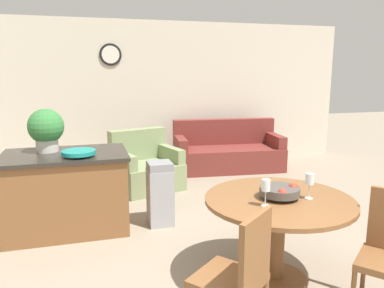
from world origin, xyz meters
TOP-DOWN VIEW (x-y plane):
  - wall_back at (-0.00, 5.38)m, footprint 8.00×0.09m
  - dining_table at (0.42, 1.02)m, footprint 1.24×1.24m
  - dining_chair_near_left at (-0.19, 0.42)m, footprint 0.59×0.59m
  - fruit_bowl at (0.43, 1.02)m, footprint 0.33×0.33m
  - wine_glass_left at (0.22, 0.88)m, footprint 0.07×0.07m
  - wine_glass_right at (0.65, 0.94)m, footprint 0.07×0.07m
  - kitchen_island at (-1.34, 2.65)m, footprint 1.36×0.89m
  - teal_bowl at (-1.19, 2.44)m, footprint 0.36×0.36m
  - potted_plant at (-1.53, 2.80)m, footprint 0.39×0.39m
  - trash_bin at (-0.30, 2.51)m, footprint 0.28×0.30m
  - couch at (1.39, 4.68)m, footprint 2.01×1.05m
  - armchair at (-0.24, 3.96)m, footprint 1.13×1.09m

SIDE VIEW (x-z plane):
  - armchair at x=-0.24m, z-range -0.15..0.74m
  - couch at x=1.39m, z-range -0.15..0.75m
  - trash_bin at x=-0.30m, z-range 0.00..0.75m
  - kitchen_island at x=-1.34m, z-range 0.00..0.90m
  - dining_chair_near_left at x=-0.19m, z-range 0.04..0.97m
  - dining_table at x=0.42m, z-range 0.21..0.96m
  - fruit_bowl at x=0.43m, z-range 0.76..0.88m
  - wine_glass_left at x=0.22m, z-range 0.80..1.02m
  - wine_glass_right at x=0.65m, z-range 0.80..1.02m
  - teal_bowl at x=-1.19m, z-range 0.90..0.97m
  - potted_plant at x=-1.53m, z-range 0.91..1.40m
  - wall_back at x=0.00m, z-range 0.00..2.70m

